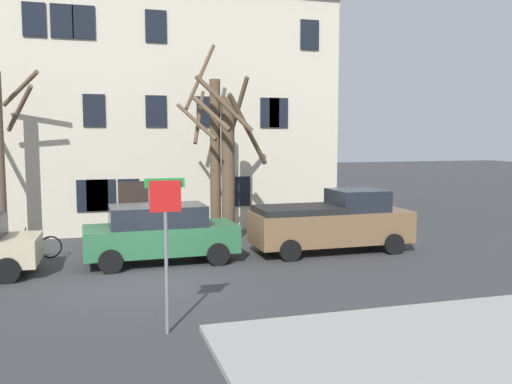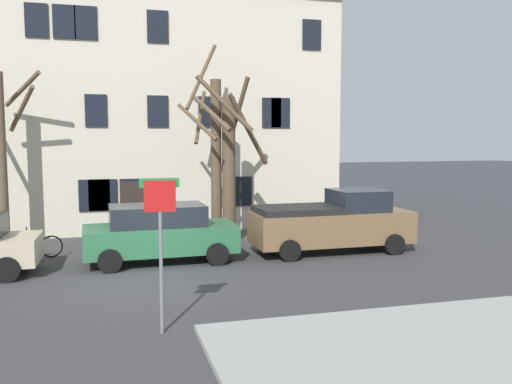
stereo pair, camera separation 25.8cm
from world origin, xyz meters
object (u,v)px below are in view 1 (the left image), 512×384
(tree_bare_far, at_px, (213,155))
(street_sign_pole, at_px, (166,227))
(tree_bare_end, at_px, (229,161))
(building_main, at_px, (151,96))
(car_green_wagon, at_px, (160,233))
(pickup_truck_brown, at_px, (332,222))
(bicycle_leaning, at_px, (32,248))

(tree_bare_far, height_order, street_sign_pole, tree_bare_far)
(tree_bare_end, bearing_deg, tree_bare_far, 143.13)
(building_main, distance_m, car_green_wagon, 10.14)
(pickup_truck_brown, height_order, bicycle_leaning, pickup_truck_brown)
(building_main, bearing_deg, tree_bare_end, -73.30)
(tree_bare_far, bearing_deg, tree_bare_end, -36.87)
(tree_bare_far, bearing_deg, building_main, 103.59)
(street_sign_pole, bearing_deg, pickup_truck_brown, 44.63)
(tree_bare_end, xyz_separation_m, street_sign_pole, (-3.23, -8.33, -0.85))
(building_main, height_order, bicycle_leaning, building_main)
(car_green_wagon, distance_m, bicycle_leaning, 4.11)
(tree_bare_far, bearing_deg, pickup_truck_brown, -35.94)
(building_main, height_order, street_sign_pole, building_main)
(building_main, distance_m, bicycle_leaning, 10.15)
(tree_bare_end, bearing_deg, car_green_wagon, -140.83)
(tree_bare_far, height_order, car_green_wagon, tree_bare_far)
(street_sign_pole, height_order, bicycle_leaning, street_sign_pole)
(building_main, xyz_separation_m, pickup_truck_brown, (5.04, -8.93, -4.68))
(tree_bare_far, distance_m, street_sign_pole, 9.18)
(pickup_truck_brown, bearing_deg, street_sign_pole, -135.37)
(street_sign_pole, bearing_deg, car_green_wagon, 84.85)
(building_main, bearing_deg, car_green_wagon, -94.12)
(car_green_wagon, relative_size, bicycle_leaning, 2.64)
(building_main, xyz_separation_m, tree_bare_far, (1.55, -6.40, -2.49))
(building_main, bearing_deg, street_sign_pole, -94.54)
(tree_bare_end, relative_size, street_sign_pole, 1.95)
(car_green_wagon, height_order, street_sign_pole, street_sign_pole)
(tree_bare_far, xyz_separation_m, street_sign_pole, (-2.74, -8.69, -1.07))
(bicycle_leaning, bearing_deg, street_sign_pole, -67.09)
(tree_bare_far, relative_size, bicycle_leaning, 4.11)
(street_sign_pole, bearing_deg, tree_bare_end, 68.83)
(tree_bare_end, relative_size, pickup_truck_brown, 1.12)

